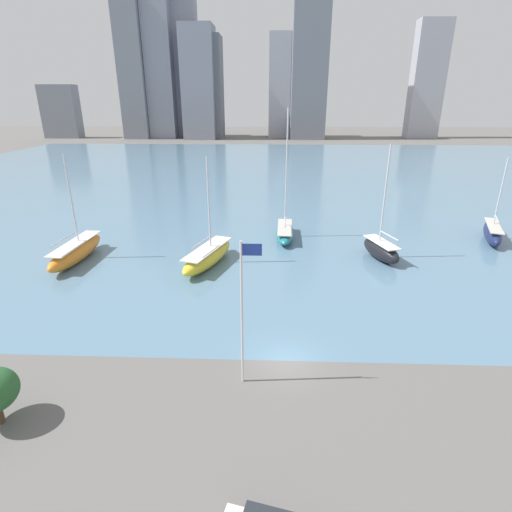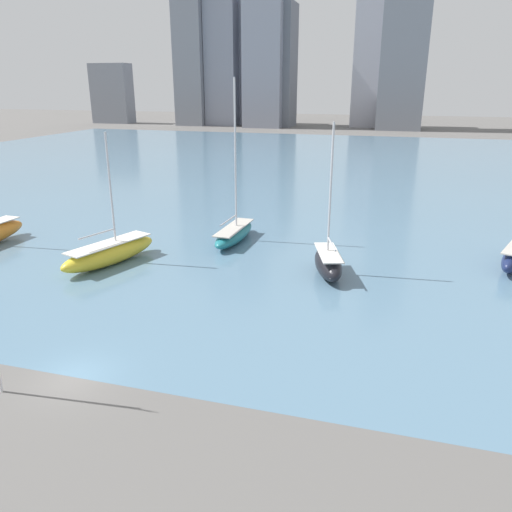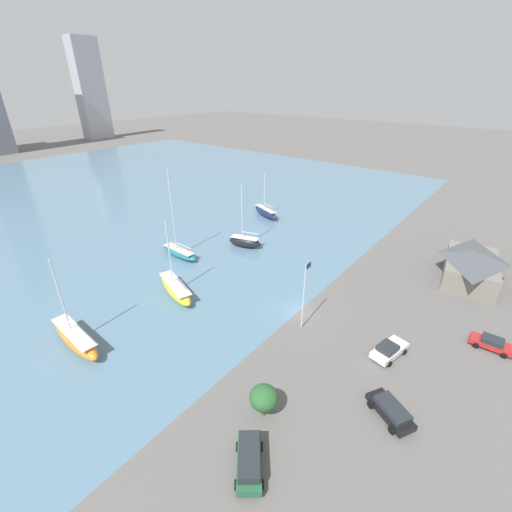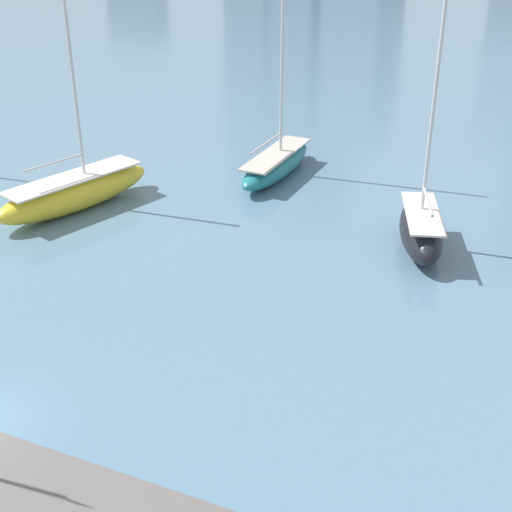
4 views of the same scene
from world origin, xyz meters
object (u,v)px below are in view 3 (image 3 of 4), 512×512
Objects in this scene: boat_shed at (471,265)px; parked_wagon_black at (391,410)px; parked_pickup_white at (389,350)px; parked_sedan_red at (492,343)px; sailboat_black at (245,242)px; sailboat_yellow at (175,288)px; parked_suv_green at (249,460)px; sailboat_navy at (266,212)px; flag_pole at (304,294)px; sailboat_teal at (179,252)px; sailboat_orange at (75,338)px.

parked_wagon_black is at bearing 169.87° from boat_shed.
parked_pickup_white reaches higher than parked_sedan_red.
sailboat_black is 2.36× the size of parked_pickup_white.
sailboat_yellow is at bearing 170.14° from sailboat_black.
sailboat_black reaches higher than parked_suv_green.
sailboat_navy reaches higher than parked_sedan_red.
sailboat_yellow is 28.30m from parked_suv_green.
flag_pole is 2.05× the size of parked_sedan_red.
sailboat_black is at bearing 101.94° from boat_shed.
parked_sedan_red is (7.50, -47.96, -0.15)m from sailboat_teal.
sailboat_black reaches higher than sailboat_yellow.
sailboat_yellow reaches higher than parked_wagon_black.
sailboat_orange is at bearing 144.44° from parked_suv_green.
sailboat_orange is (-47.29, 34.01, -1.35)m from boat_shed.
sailboat_black is at bearing 57.06° from flag_pole.
sailboat_navy reaches higher than flag_pole.
sailboat_navy is 1.93× the size of parked_pickup_white.
boat_shed is 2.95× the size of parked_sedan_red.
flag_pole is (-27.44, 14.43, 2.73)m from boat_shed.
parked_wagon_black is (-9.48, -41.83, -0.03)m from sailboat_teal.
boat_shed is 1.44× the size of flag_pole.
boat_shed is 1.19× the size of sailboat_yellow.
sailboat_yellow is at bearing -130.47° from sailboat_teal.
sailboat_yellow is (-5.14, 18.88, -4.15)m from flag_pole.
sailboat_black is at bearing 84.19° from parked_sedan_red.
sailboat_yellow is 32.52m from parked_wagon_black.
boat_shed is at bearing 27.99° from parked_wagon_black.
flag_pole is at bearing -41.66° from sailboat_orange.
sailboat_navy is at bearing 2.10° from sailboat_teal.
sailboat_navy is at bearing 6.14° from sailboat_black.
boat_shed is 2.62× the size of parked_suv_green.
sailboat_yellow is at bearing 113.29° from parked_suv_green.
boat_shed is at bearing 16.21° from parked_sedan_red.
sailboat_navy is 0.65× the size of sailboat_teal.
boat_shed is at bearing -27.74° from flag_pole.
sailboat_navy is at bearing 33.49° from sailboat_yellow.
sailboat_black is 12.50m from sailboat_teal.
parked_suv_green is at bearing 90.84° from parked_pickup_white.
sailboat_teal is 38.82m from parked_pickup_white.
flag_pole reaches higher than parked_wagon_black.
sailboat_black is at bearing 6.07° from sailboat_orange.
sailboat_navy is 26.16m from sailboat_teal.
flag_pole is at bearing 95.21° from parked_wagon_black.
sailboat_teal is 3.07× the size of parked_wagon_black.
parked_wagon_black is (-8.09, -3.03, 0.03)m from parked_pickup_white.
sailboat_yellow is 2.21× the size of parked_suv_green.
boat_shed is 17.49m from parked_sedan_red.
parked_sedan_red is at bearing -170.92° from boat_shed.
parked_suv_green is at bearing -120.14° from sailboat_teal.
sailboat_black reaches higher than parked_wagon_black.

